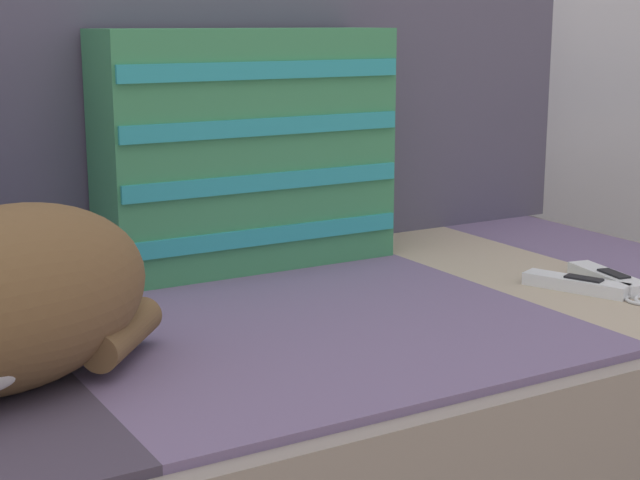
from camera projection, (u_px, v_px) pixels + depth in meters
The scene contains 6 objects.
couch at pixel (130, 466), 1.27m from camera, with size 1.99×0.85×0.37m.
sofa_backrest at pixel (35, 104), 1.47m from camera, with size 1.95×0.14×0.51m.
throw_pillow_striped at pixel (247, 150), 1.51m from camera, with size 0.46×0.14×0.37m.
sleeping_cat at pixel (1, 308), 1.00m from camera, with size 0.37×0.28×0.19m.
game_remote_near at pixel (612, 280), 1.42m from camera, with size 0.08×0.20×0.02m.
game_remote_far at pixel (581, 285), 1.39m from camera, with size 0.11×0.20×0.02m.
Camera 1 is at (-0.39, -1.01, 0.75)m, focal length 55.00 mm.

